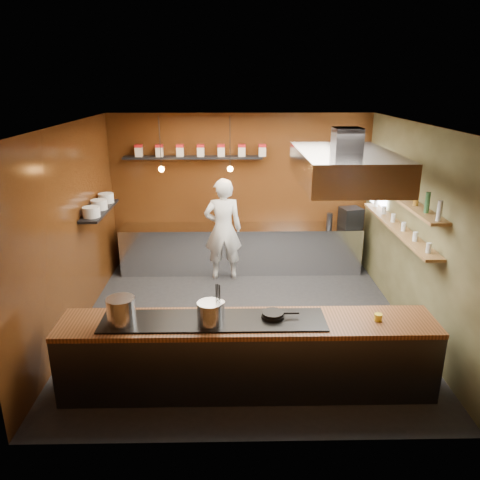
{
  "coord_description": "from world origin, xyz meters",
  "views": [
    {
      "loc": [
        -0.18,
        -6.43,
        3.56
      ],
      "look_at": [
        -0.05,
        0.4,
        1.23
      ],
      "focal_mm": 35.0,
      "sensor_mm": 36.0,
      "label": 1
    }
  ],
  "objects_px": {
    "extractor_hood": "(345,167)",
    "espresso_machine": "(351,217)",
    "chef": "(223,229)",
    "stockpot_small": "(210,313)",
    "stockpot_large": "(121,311)"
  },
  "relations": [
    {
      "from": "extractor_hood",
      "to": "stockpot_large",
      "type": "distance_m",
      "value": 3.33
    },
    {
      "from": "extractor_hood",
      "to": "chef",
      "type": "height_order",
      "value": "extractor_hood"
    },
    {
      "from": "extractor_hood",
      "to": "stockpot_large",
      "type": "xyz_separation_m",
      "value": [
        -2.74,
        -1.26,
        -1.41
      ]
    },
    {
      "from": "espresso_machine",
      "to": "stockpot_large",
      "type": "bearing_deg",
      "value": -147.58
    },
    {
      "from": "extractor_hood",
      "to": "espresso_machine",
      "type": "bearing_deg",
      "value": 72.44
    },
    {
      "from": "extractor_hood",
      "to": "espresso_machine",
      "type": "xyz_separation_m",
      "value": [
        0.8,
        2.53,
        -1.42
      ]
    },
    {
      "from": "stockpot_large",
      "to": "stockpot_small",
      "type": "xyz_separation_m",
      "value": [
        1.0,
        -0.03,
        -0.02
      ]
    },
    {
      "from": "stockpot_small",
      "to": "chef",
      "type": "height_order",
      "value": "chef"
    },
    {
      "from": "extractor_hood",
      "to": "stockpot_large",
      "type": "height_order",
      "value": "extractor_hood"
    },
    {
      "from": "stockpot_small",
      "to": "espresso_machine",
      "type": "xyz_separation_m",
      "value": [
        2.54,
        3.82,
        0.01
      ]
    },
    {
      "from": "extractor_hood",
      "to": "stockpot_small",
      "type": "height_order",
      "value": "extractor_hood"
    },
    {
      "from": "stockpot_large",
      "to": "extractor_hood",
      "type": "bearing_deg",
      "value": 24.72
    },
    {
      "from": "extractor_hood",
      "to": "chef",
      "type": "bearing_deg",
      "value": 126.47
    },
    {
      "from": "stockpot_large",
      "to": "chef",
      "type": "xyz_separation_m",
      "value": [
        1.1,
        3.48,
        -0.14
      ]
    },
    {
      "from": "stockpot_large",
      "to": "stockpot_small",
      "type": "height_order",
      "value": "stockpot_large"
    }
  ]
}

